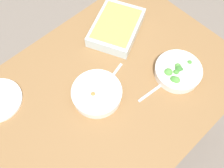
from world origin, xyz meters
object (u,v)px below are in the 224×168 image
stew_bowl (97,94)px  spoon_by_broccoli (157,88)px  spoon_by_stew (109,81)px  baking_dish (116,27)px  broccoli_bowl (178,71)px

stew_bowl → spoon_by_broccoli: 0.28m
spoon_by_stew → spoon_by_broccoli: size_ratio=0.99×
baking_dish → spoon_by_broccoli: size_ratio=2.08×
baking_dish → spoon_by_broccoli: (-0.10, -0.38, -0.03)m
spoon_by_stew → spoon_by_broccoli: same height
baking_dish → spoon_by_stew: (-0.23, -0.19, -0.03)m
broccoli_bowl → spoon_by_broccoli: broccoli_bowl is taller
broccoli_bowl → baking_dish: broccoli_bowl is taller
broccoli_bowl → baking_dish: size_ratio=0.61×
spoon_by_stew → stew_bowl: bearing=-166.0°
broccoli_bowl → baking_dish: (-0.03, 0.39, 0.00)m
stew_bowl → spoon_by_broccoli: stew_bowl is taller
baking_dish → spoon_by_broccoli: 0.39m
stew_bowl → spoon_by_broccoli: size_ratio=1.30×
stew_bowl → spoon_by_stew: (0.09, 0.02, -0.03)m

